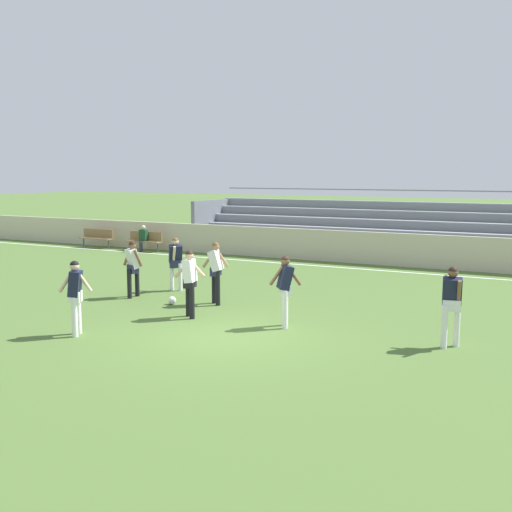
# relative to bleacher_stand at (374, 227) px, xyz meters

# --- Properties ---
(ground_plane) EXTENTS (160.00, 160.00, 0.00)m
(ground_plane) POSITION_rel_bleacher_stand_xyz_m (1.04, -14.92, -1.21)
(ground_plane) COLOR #4C6B30
(field_line_sideline) EXTENTS (44.00, 0.12, 0.01)m
(field_line_sideline) POSITION_rel_bleacher_stand_xyz_m (1.04, -4.24, -1.21)
(field_line_sideline) COLOR white
(field_line_sideline) RESTS_ON ground
(sideline_wall) EXTENTS (48.00, 0.16, 1.28)m
(sideline_wall) POSITION_rel_bleacher_stand_xyz_m (1.04, -2.85, -0.57)
(sideline_wall) COLOR beige
(sideline_wall) RESTS_ON ground
(bleacher_stand) EXTENTS (16.80, 3.79, 2.83)m
(bleacher_stand) POSITION_rel_bleacher_stand_xyz_m (0.00, 0.00, 0.00)
(bleacher_stand) COLOR #9EA3AD
(bleacher_stand) RESTS_ON ground
(bench_near_bin) EXTENTS (1.80, 0.40, 0.90)m
(bench_near_bin) POSITION_rel_bleacher_stand_xyz_m (-9.76, -3.63, -0.66)
(bench_near_bin) COLOR olive
(bench_near_bin) RESTS_ON ground
(bench_near_wall_gap) EXTENTS (1.80, 0.40, 0.90)m
(bench_near_wall_gap) POSITION_rel_bleacher_stand_xyz_m (-12.63, -3.63, -0.66)
(bench_near_wall_gap) COLOR olive
(bench_near_wall_gap) RESTS_ON ground
(spectator_seated) EXTENTS (0.36, 0.42, 1.21)m
(spectator_seated) POSITION_rel_bleacher_stand_xyz_m (-9.76, -3.74, -0.51)
(spectator_seated) COLOR #2D2D38
(spectator_seated) RESTS_ON ground
(player_white_trailing_run) EXTENTS (0.63, 0.46, 1.73)m
(player_white_trailing_run) POSITION_rel_bleacher_stand_xyz_m (-0.88, -12.05, -0.18)
(player_white_trailing_run) COLOR black
(player_white_trailing_run) RESTS_ON ground
(player_white_overlapping) EXTENTS (0.67, 0.47, 1.69)m
(player_white_overlapping) POSITION_rel_bleacher_stand_xyz_m (-0.65, -13.69, -0.20)
(player_white_overlapping) COLOR black
(player_white_overlapping) RESTS_ON ground
(player_dark_dropping_back) EXTENTS (0.65, 0.48, 1.68)m
(player_dark_dropping_back) POSITION_rel_bleacher_stand_xyz_m (-1.97, -16.26, -0.21)
(player_dark_dropping_back) COLOR white
(player_dark_dropping_back) RESTS_ON ground
(player_white_on_ball) EXTENTS (0.61, 0.49, 1.64)m
(player_white_on_ball) POSITION_rel_bleacher_stand_xyz_m (-3.51, -12.33, -0.24)
(player_white_on_ball) COLOR black
(player_white_on_ball) RESTS_ON ground
(player_dark_deep_cover) EXTENTS (0.71, 0.51, 1.69)m
(player_dark_deep_cover) POSITION_rel_bleacher_stand_xyz_m (1.85, -13.46, -0.20)
(player_dark_deep_cover) COLOR white
(player_dark_deep_cover) RESTS_ON ground
(player_dark_wide_left) EXTENTS (0.51, 0.64, 1.64)m
(player_dark_wide_left) POSITION_rel_bleacher_stand_xyz_m (-2.99, -10.91, -0.24)
(player_dark_wide_left) COLOR white
(player_dark_wide_left) RESTS_ON ground
(player_dark_challenging) EXTENTS (0.45, 0.60, 1.69)m
(player_dark_challenging) POSITION_rel_bleacher_stand_xyz_m (5.60, -13.44, -0.20)
(player_dark_challenging) COLOR white
(player_dark_challenging) RESTS_ON ground
(soccer_ball) EXTENTS (0.22, 0.22, 0.22)m
(soccer_ball) POSITION_rel_bleacher_stand_xyz_m (-1.95, -12.62, -1.10)
(soccer_ball) COLOR white
(soccer_ball) RESTS_ON ground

